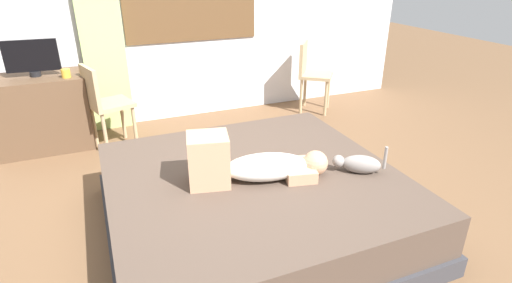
% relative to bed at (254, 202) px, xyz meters
% --- Properties ---
extents(ground_plane, '(16.00, 16.00, 0.00)m').
position_rel_bed_xyz_m(ground_plane, '(-0.13, -0.06, -0.21)').
color(ground_plane, brown).
extents(bed, '(1.98, 1.94, 0.43)m').
position_rel_bed_xyz_m(bed, '(0.00, 0.00, 0.00)').
color(bed, '#38383D').
rests_on(bed, ground).
extents(person_lying, '(0.94, 0.44, 0.34)m').
position_rel_bed_xyz_m(person_lying, '(-0.03, -0.05, 0.33)').
color(person_lying, silver).
rests_on(person_lying, bed).
extents(cat, '(0.31, 0.25, 0.21)m').
position_rel_bed_xyz_m(cat, '(0.68, -0.24, 0.28)').
color(cat, gray).
rests_on(cat, bed).
extents(desk, '(0.90, 0.56, 0.74)m').
position_rel_bed_xyz_m(desk, '(-1.44, 2.09, 0.16)').
color(desk, brown).
rests_on(desk, ground).
extents(tv_monitor, '(0.48, 0.10, 0.35)m').
position_rel_bed_xyz_m(tv_monitor, '(-1.42, 2.09, 0.71)').
color(tv_monitor, black).
rests_on(tv_monitor, desk).
extents(cup, '(0.08, 0.08, 0.08)m').
position_rel_bed_xyz_m(cup, '(-1.14, 1.93, 0.57)').
color(cup, gold).
rests_on(cup, desk).
extents(chair_by_desk, '(0.47, 0.47, 0.86)m').
position_rel_bed_xyz_m(chair_by_desk, '(-0.86, 1.80, 0.30)').
color(chair_by_desk, tan).
rests_on(chair_by_desk, ground).
extents(chair_spare, '(0.53, 0.53, 0.86)m').
position_rel_bed_xyz_m(chair_spare, '(1.59, 2.02, 0.30)').
color(chair_spare, tan).
rests_on(chair_spare, ground).
extents(curtain_left, '(0.44, 0.06, 2.33)m').
position_rel_bed_xyz_m(curtain_left, '(-0.76, 2.37, 0.95)').
color(curtain_left, '#ADCC75').
rests_on(curtain_left, ground).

